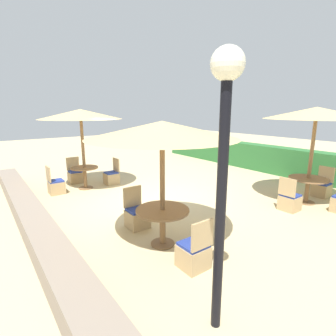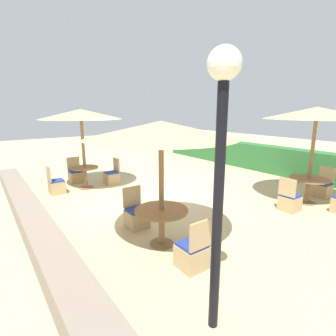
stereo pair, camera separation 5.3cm
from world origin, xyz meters
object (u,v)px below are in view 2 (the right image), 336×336
Objects in this scene: parasol_front_left at (81,115)px; patio_chair_front_left_south at (56,186)px; patio_chair_front_right_west at (136,216)px; round_table_back_right at (308,184)px; parasol_back_right at (317,113)px; round_table_front_left at (85,173)px; patio_chair_front_left_west at (76,175)px; lamp_post at (221,141)px; patio_chair_back_right_north at (322,188)px; parasol_front_right at (161,130)px; round_table_front_right at (162,217)px; patio_chair_back_right_south at (290,201)px; patio_chair_front_right_east at (192,254)px; patio_chair_front_left_north at (112,177)px.

parasol_front_left is 2.89× the size of patio_chair_front_left_south.
patio_chair_front_right_west is 0.35× the size of parasol_front_left.
patio_chair_front_right_west is 5.04m from round_table_back_right.
parasol_back_right is 7.33m from round_table_front_left.
patio_chair_front_left_west is (-0.97, 0.92, 0.00)m from patio_chair_front_left_south.
patio_chair_front_left_west is (-0.95, -0.05, -0.29)m from round_table_front_left.
lamp_post is 7.09m from patio_chair_front_left_south.
patio_chair_back_right_north is 1.00× the size of patio_chair_front_left_south.
parasol_front_right is 3.05× the size of patio_chair_back_right_north.
round_table_front_left is at bearing 178.99° from round_table_front_right.
round_table_front_right is 3.87m from patio_chair_back_right_south.
patio_chair_front_left_south reaches higher than round_table_back_right.
lamp_post is at bearing -17.15° from parasol_front_right.
parasol_front_right is 3.05× the size of patio_chair_front_left_west.
patio_chair_front_left_west is at bearing -177.18° from round_table_front_left.
parasol_front_right is 2.64× the size of round_table_back_right.
lamp_post is 2.43m from patio_chair_front_right_east.
parasol_back_right reaches higher than parasol_front_right.
round_table_front_right is at bearing 167.33° from patio_chair_front_left_north.
patio_chair_front_left_south is (-4.72, -0.89, -0.33)m from round_table_front_right.
patio_chair_front_right_east is at bearing -1.14° from round_table_front_left.
patio_chair_front_right_west and patio_chair_back_right_north have the same top height.
patio_chair_front_left_west is (-4.67, 0.05, 0.00)m from patio_chair_front_right_west.
round_table_front_left is at bearing 47.22° from patio_chair_back_right_north.
patio_chair_front_left_west reaches higher than round_table_back_right.
lamp_post is 7.28m from patio_chair_front_left_north.
parasol_front_left is at bearing -91.42° from patio_chair_front_right_west.
patio_chair_back_right_south is 1.93m from patio_chair_back_right_north.
parasol_front_right reaches higher than patio_chair_back_right_south.
parasol_front_right reaches higher than round_table_back_right.
patio_chair_front_right_east reaches higher than round_table_back_right.
lamp_post is 3.57× the size of patio_chair_front_left_south.
round_table_back_right is 0.40× the size of parasol_front_left.
patio_chair_back_right_south is 0.35× the size of parasol_front_left.
round_table_front_right is (-2.06, 0.64, -1.76)m from lamp_post.
round_table_front_left is (-4.73, 0.08, -1.75)m from parasol_front_right.
parasol_back_right reaches higher than parasol_front_left.
patio_chair_front_left_north is at bearing -152.25° from patio_chair_back_right_south.
patio_chair_front_left_south is at bearing -138.16° from patio_chair_back_right_south.
patio_chair_front_left_north reaches higher than round_table_back_right.
patio_chair_back_right_south is at bearing -89.23° from parasol_back_right.
parasol_front_left is at bearing 0.00° from round_table_front_left.
round_table_front_right is 4.81m from round_table_back_right.
parasol_front_left is at bearing -144.66° from patio_chair_back_right_south.
patio_chair_front_left_west is at bearing 179.63° from parasol_front_right.
round_table_front_right is 1.14× the size of patio_chair_front_left_south.
parasol_front_left reaches higher than round_table_front_right.
patio_chair_back_right_south is at bearing 90.67° from patio_chair_back_right_north.
patio_chair_front_left_west is (-6.21, -4.75, -2.31)m from parasol_back_right.
parasol_front_left reaches higher than patio_chair_back_right_south.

